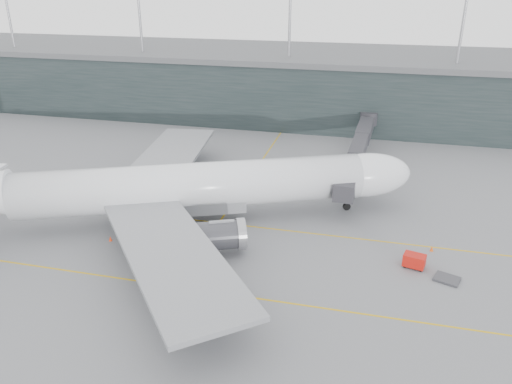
# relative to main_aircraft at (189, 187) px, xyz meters

# --- Properties ---
(ground) EXTENTS (320.00, 320.00, 0.00)m
(ground) POSITION_rel_main_aircraft_xyz_m (-1.00, 4.49, -5.22)
(ground) COLOR slate
(ground) RESTS_ON ground
(taxiline_a) EXTENTS (160.00, 0.25, 0.02)m
(taxiline_a) POSITION_rel_main_aircraft_xyz_m (-1.00, 0.49, -5.21)
(taxiline_a) COLOR gold
(taxiline_a) RESTS_ON ground
(taxiline_b) EXTENTS (160.00, 0.25, 0.02)m
(taxiline_b) POSITION_rel_main_aircraft_xyz_m (-1.00, -15.51, -5.21)
(taxiline_b) COLOR gold
(taxiline_b) RESTS_ON ground
(taxiline_lead_main) EXTENTS (0.25, 60.00, 0.02)m
(taxiline_lead_main) POSITION_rel_main_aircraft_xyz_m (4.00, 24.49, -5.21)
(taxiline_lead_main) COLOR gold
(taxiline_lead_main) RESTS_ON ground
(terminal) EXTENTS (240.00, 36.00, 29.00)m
(terminal) POSITION_rel_main_aircraft_xyz_m (-1.00, 62.49, 2.40)
(terminal) COLOR #1C2727
(terminal) RESTS_ON ground
(main_aircraft) EXTENTS (63.46, 58.53, 18.61)m
(main_aircraft) POSITION_rel_main_aircraft_xyz_m (0.00, 0.00, 0.00)
(main_aircraft) COLOR white
(main_aircraft) RESTS_ON ground
(jet_bridge) EXTENTS (4.80, 42.70, 5.77)m
(jet_bridge) POSITION_rel_main_aircraft_xyz_m (21.36, 26.89, -0.91)
(jet_bridge) COLOR #2F2E34
(jet_bridge) RESTS_ON ground
(gse_cart) EXTENTS (2.80, 2.15, 1.69)m
(gse_cart) POSITION_rel_main_aircraft_xyz_m (29.96, -5.02, -4.28)
(gse_cart) COLOR red
(gse_cart) RESTS_ON ground
(baggage_dolly) EXTENTS (3.28, 2.96, 0.27)m
(baggage_dolly) POSITION_rel_main_aircraft_xyz_m (33.53, -6.94, -5.06)
(baggage_dolly) COLOR #36363B
(baggage_dolly) RESTS_ON ground
(uld_a) EXTENTS (2.14, 1.83, 1.72)m
(uld_a) POSITION_rel_main_aircraft_xyz_m (-4.63, 14.04, -4.32)
(uld_a) COLOR #3B3C41
(uld_a) RESTS_ON ground
(uld_b) EXTENTS (2.06, 1.83, 1.58)m
(uld_b) POSITION_rel_main_aircraft_xyz_m (-2.95, 15.51, -4.39)
(uld_b) COLOR #3B3C41
(uld_b) RESTS_ON ground
(uld_c) EXTENTS (2.14, 1.86, 1.69)m
(uld_c) POSITION_rel_main_aircraft_xyz_m (-2.37, 14.81, -4.34)
(uld_c) COLOR #3B3C41
(uld_c) RESTS_ON ground
(cone_nose) EXTENTS (0.45, 0.45, 0.71)m
(cone_nose) POSITION_rel_main_aircraft_xyz_m (32.33, -0.52, -4.87)
(cone_nose) COLOR #FB550D
(cone_nose) RESTS_ON ground
(cone_wing_stbd) EXTENTS (0.44, 0.44, 0.70)m
(cone_wing_stbd) POSITION_rel_main_aircraft_xyz_m (6.99, -15.54, -4.87)
(cone_wing_stbd) COLOR #F9600D
(cone_wing_stbd) RESTS_ON ground
(cone_wing_port) EXTENTS (0.40, 0.40, 0.63)m
(cone_wing_port) POSITION_rel_main_aircraft_xyz_m (5.90, 15.01, -4.91)
(cone_wing_port) COLOR #F0360D
(cone_wing_port) RESTS_ON ground
(cone_tail) EXTENTS (0.43, 0.43, 0.68)m
(cone_tail) POSITION_rel_main_aircraft_xyz_m (-8.16, -7.82, -4.89)
(cone_tail) COLOR red
(cone_tail) RESTS_ON ground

